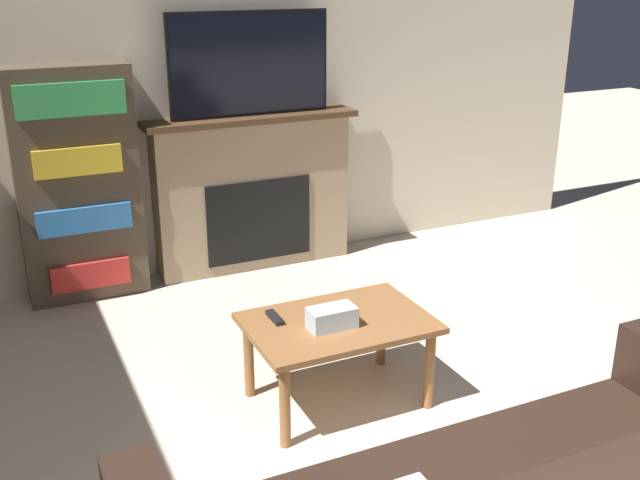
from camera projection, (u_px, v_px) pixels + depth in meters
wall_back at (212, 72)px, 4.93m from camera, size 6.01×0.06×2.70m
fireplace at (253, 192)px, 5.17m from camera, size 1.46×0.28×1.08m
tv at (250, 64)px, 4.85m from camera, size 1.09×0.03×0.67m
coffee_table at (338, 332)px, 3.55m from camera, size 0.86×0.58×0.44m
tissue_box at (332, 318)px, 3.44m from camera, size 0.22×0.12×0.10m
remote_control at (275, 318)px, 3.53m from camera, size 0.04×0.15×0.02m
bookshelf at (78, 185)px, 4.63m from camera, size 0.74×0.29×1.47m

